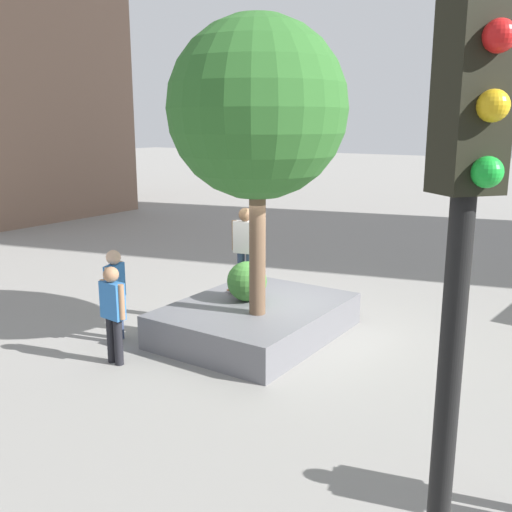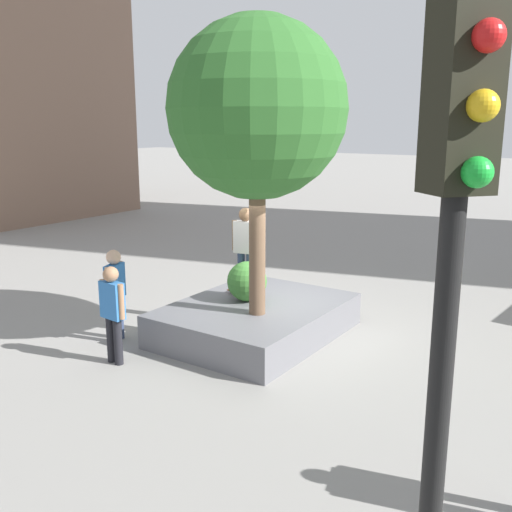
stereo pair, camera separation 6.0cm
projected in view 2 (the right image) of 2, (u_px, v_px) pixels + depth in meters
name	position (u px, v px, depth m)	size (l,w,h in m)	color
ground_plane	(286.00, 330.00, 11.00)	(120.00, 120.00, 0.00)	gray
planter_ledge	(256.00, 320.00, 10.69)	(3.41, 2.62, 0.60)	slate
plaza_tree	(257.00, 110.00, 9.33)	(2.93, 2.93, 4.92)	brown
boxwood_shrub	(247.00, 281.00, 10.75)	(0.74, 0.74, 0.74)	#3D7A33
skateboard	(246.00, 293.00, 11.11)	(0.29, 0.82, 0.07)	brown
skateboarder	(246.00, 244.00, 10.89)	(0.26, 0.54, 1.63)	navy
traffic_light_corner	(448.00, 304.00, 2.79)	(0.37, 0.37, 4.37)	black
passerby_with_bag	(115.00, 289.00, 10.29)	(0.54, 0.33, 1.67)	navy
pedestrian_crossing	(113.00, 308.00, 9.31)	(0.25, 0.55, 1.62)	black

